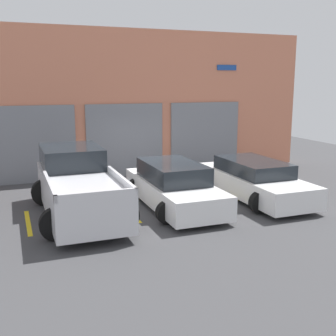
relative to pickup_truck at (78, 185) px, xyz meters
The scene contains 9 objects.
ground_plane 3.30m from the pickup_truck, 28.62° to the left, with size 28.00×28.00×0.00m, color #3D3D3F.
shophouse_building 5.91m from the pickup_truck, 59.87° to the left, with size 15.55×0.68×5.74m.
pickup_truck is the anchor object (origin of this frame).
sedan_white 2.82m from the pickup_truck, ahead, with size 2.11×4.58×1.34m.
sedan_side 5.62m from the pickup_truck, ahead, with size 2.13×4.79×1.23m.
parking_stripe_far_left 1.66m from the pickup_truck, 169.06° to the right, with size 0.12×2.20×0.01m, color gold.
parking_stripe_left 1.66m from the pickup_truck, 10.94° to the right, with size 0.12×2.20×0.01m, color gold.
parking_stripe_centre 4.30m from the pickup_truck, ahead, with size 0.12×2.20×0.01m, color gold.
parking_stripe_right 7.06m from the pickup_truck, ahead, with size 0.12×2.20×0.01m, color gold.
Camera 1 is at (-4.52, -13.18, 3.68)m, focal length 45.00 mm.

